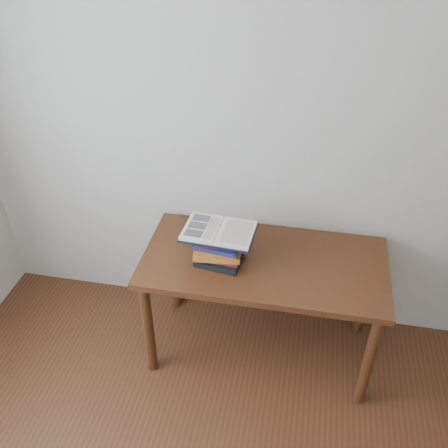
# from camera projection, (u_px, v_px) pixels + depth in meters

# --- Properties ---
(room_shell) EXTENTS (3.54, 3.54, 2.62)m
(room_shell) POSITION_uv_depth(u_px,v_px,m) (146.00, 326.00, 1.13)
(room_shell) COLOR #B0AFA6
(room_shell) RESTS_ON ground
(desk) EXTENTS (1.34, 0.67, 0.72)m
(desk) POSITION_uv_depth(u_px,v_px,m) (264.00, 273.00, 2.79)
(desk) COLOR #4A2112
(desk) RESTS_ON ground
(book_stack) EXTENTS (0.27, 0.21, 0.18)m
(book_stack) POSITION_uv_depth(u_px,v_px,m) (218.00, 250.00, 2.66)
(book_stack) COLOR black
(book_stack) RESTS_ON desk
(open_book) EXTENTS (0.39, 0.28, 0.03)m
(open_book) POSITION_uv_depth(u_px,v_px,m) (219.00, 231.00, 2.62)
(open_book) COLOR black
(open_book) RESTS_ON book_stack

